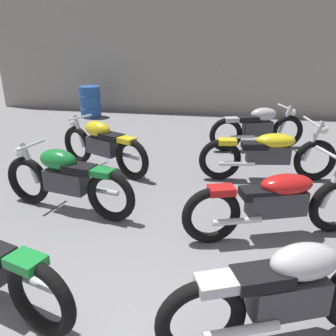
{
  "coord_description": "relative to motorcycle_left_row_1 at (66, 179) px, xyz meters",
  "views": [
    {
      "loc": [
        0.78,
        -1.33,
        2.23
      ],
      "look_at": [
        0.0,
        2.96,
        0.55
      ],
      "focal_mm": 37.8,
      "sensor_mm": 36.0,
      "label": 1
    }
  ],
  "objects": [
    {
      "name": "motorcycle_right_row_0",
      "position": [
        2.54,
        -1.7,
        0.0
      ],
      "size": [
        1.86,
        0.86,
        0.88
      ],
      "color": "black",
      "rests_on": "ground"
    },
    {
      "name": "motorcycle_left_row_1",
      "position": [
        0.0,
        0.0,
        0.0
      ],
      "size": [
        1.95,
        0.6,
        0.88
      ],
      "color": "black",
      "rests_on": "ground"
    },
    {
      "name": "motorcycle_left_row_2",
      "position": [
        -0.06,
        1.51,
        0.0
      ],
      "size": [
        1.82,
        0.96,
        0.88
      ],
      "color": "black",
      "rests_on": "ground"
    },
    {
      "name": "back_wall",
      "position": [
        1.27,
        6.36,
        1.34
      ],
      "size": [
        12.67,
        0.24,
        3.6
      ],
      "primitive_type": "cube",
      "color": "#9E998E",
      "rests_on": "ground"
    },
    {
      "name": "motorcycle_right_row_2",
      "position": [
        2.67,
        1.57,
        -0.01
      ],
      "size": [
        2.16,
        0.72,
        0.97
      ],
      "color": "black",
      "rests_on": "ground"
    },
    {
      "name": "motorcycle_right_row_3",
      "position": [
        2.59,
        3.17,
        0.0
      ],
      "size": [
        1.89,
        0.79,
        0.88
      ],
      "color": "black",
      "rests_on": "ground"
    },
    {
      "name": "motorcycle_right_row_1",
      "position": [
        2.62,
        -0.16,
        -0.01
      ],
      "size": [
        2.08,
        0.94,
        0.97
      ],
      "color": "black",
      "rests_on": "ground"
    },
    {
      "name": "oil_drum",
      "position": [
        -1.82,
        5.33,
        -0.03
      ],
      "size": [
        0.59,
        0.59,
        0.85
      ],
      "color": "#23519E",
      "rests_on": "ground"
    }
  ]
}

